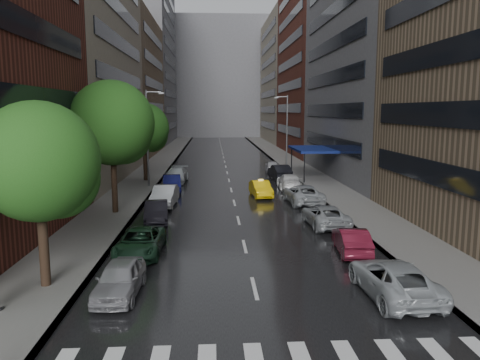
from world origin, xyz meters
name	(u,v)px	position (x,y,z in m)	size (l,w,h in m)	color
ground	(265,334)	(0.00, 0.00, 0.00)	(220.00, 220.00, 0.00)	gray
road	(225,163)	(0.00, 50.00, 0.01)	(14.00, 140.00, 0.01)	black
sidewalk_left	(160,163)	(-9.00, 50.00, 0.07)	(4.00, 140.00, 0.15)	gray
sidewalk_right	(289,162)	(9.00, 50.00, 0.07)	(4.00, 140.00, 0.15)	gray
buildings_left	(123,52)	(-15.00, 58.79, 15.99)	(8.00, 108.00, 38.00)	maroon
buildings_right	(323,58)	(15.00, 56.70, 15.03)	(8.05, 109.10, 36.00)	#937A5B
building_far	(218,78)	(0.00, 118.00, 16.00)	(40.00, 14.00, 32.00)	slate
tree_near	(38,162)	(-8.60, 4.49, 5.26)	(4.83, 4.83, 7.70)	#382619
tree_mid	(112,123)	(-8.60, 18.48, 6.41)	(5.87, 5.87, 9.36)	#382619
tree_far	(144,128)	(-8.60, 33.69, 5.49)	(5.04, 5.04, 8.03)	#382619
taxi	(261,189)	(2.37, 24.55, 0.68)	(1.44, 4.12, 1.36)	yellow
parked_cars_left	(162,201)	(-5.40, 19.46, 0.72)	(2.50, 34.02, 1.56)	gray
parked_cars_right	(306,197)	(5.40, 20.39, 0.72)	(2.76, 42.55, 1.59)	#ADB3B7
street_lamp_left	(148,136)	(-7.72, 30.00, 4.89)	(1.74, 0.22, 9.00)	gray
street_lamp_right	(286,129)	(7.72, 45.00, 4.89)	(1.74, 0.22, 9.00)	gray
awning	(312,149)	(8.98, 35.00, 3.13)	(4.00, 8.00, 3.12)	navy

